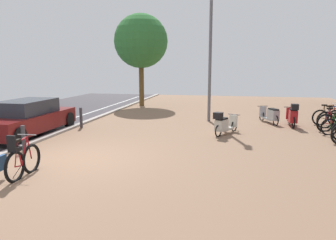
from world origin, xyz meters
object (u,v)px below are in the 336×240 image
object	(u,v)px
bicycle_rack_04	(333,122)
bicycle_rack_06	(328,117)
scooter_mid	(271,115)
bollard_near	(24,138)
bicycle_foreground	(21,161)
scooter_near	(224,124)
street_tree	(141,41)
lamp_post	(210,47)
scooter_far	(292,116)
parked_car_near	(28,118)
bollard_far	(81,118)
bicycle_rack_05	(333,120)

from	to	relation	value
bicycle_rack_04	bicycle_rack_06	world-z (taller)	bicycle_rack_04
bicycle_rack_04	scooter_mid	distance (m)	2.60
scooter_mid	bollard_near	xyz separation A→B (m)	(-7.96, -6.42, 0.02)
bicycle_foreground	scooter_near	bearing A→B (deg)	51.25
street_tree	lamp_post	bearing A→B (deg)	-46.95
bicycle_foreground	scooter_far	size ratio (longest dim) A/B	0.83
parked_car_near	scooter_far	bearing A→B (deg)	19.39
bicycle_rack_04	scooter_mid	xyz separation A→B (m)	(-2.24, 1.31, 0.02)
bicycle_rack_06	bollard_near	xyz separation A→B (m)	(-10.40, -6.59, 0.05)
scooter_near	bollard_near	distance (m)	6.95
lamp_post	bollard_far	bearing A→B (deg)	-152.31
bicycle_foreground	scooter_far	bearing A→B (deg)	46.88
lamp_post	bollard_far	world-z (taller)	lamp_post
bicycle_rack_06	bollard_near	bearing A→B (deg)	-147.65
bicycle_foreground	scooter_mid	bearing A→B (deg)	52.27
bicycle_rack_05	lamp_post	size ratio (longest dim) A/B	0.23
bicycle_rack_05	parked_car_near	xyz separation A→B (m)	(-11.80, -3.61, 0.26)
bicycle_foreground	parked_car_near	distance (m)	5.14
bollard_far	parked_car_near	bearing A→B (deg)	-131.50
street_tree	bicycle_rack_06	bearing A→B (deg)	-26.77
bicycle_rack_06	bollard_far	bearing A→B (deg)	-165.10
scooter_mid	street_tree	distance (m)	9.91
bicycle_rack_04	bollard_far	size ratio (longest dim) A/B	1.60
bicycle_rack_05	bollard_far	size ratio (longest dim) A/B	1.64
scooter_mid	lamp_post	distance (m)	4.13
bicycle_rack_04	scooter_near	bearing A→B (deg)	-160.45
bicycle_rack_06	street_tree	bearing A→B (deg)	153.23
bicycle_rack_05	parked_car_near	bearing A→B (deg)	-162.99
bicycle_rack_04	bollard_far	bearing A→B (deg)	-172.77
bicycle_rack_05	bicycle_rack_06	world-z (taller)	bicycle_rack_05
scooter_mid	scooter_near	bearing A→B (deg)	-125.59
scooter_near	street_tree	world-z (taller)	street_tree
scooter_near	street_tree	xyz separation A→B (m)	(-5.53, 8.03, 3.70)
bicycle_foreground	bollard_far	xyz separation A→B (m)	(-1.40, 5.88, 0.03)
bicycle_rack_04	bollard_near	world-z (taller)	bicycle_rack_04
bicycle_foreground	scooter_far	xyz separation A→B (m)	(7.39, 7.89, 0.08)
scooter_near	parked_car_near	distance (m)	7.47
bicycle_rack_06	bicycle_foreground	bearing A→B (deg)	-136.15
bicycle_foreground	street_tree	bearing A→B (deg)	94.13
bicycle_rack_04	scooter_mid	world-z (taller)	bicycle_rack_04
bicycle_foreground	lamp_post	xyz separation A→B (m)	(3.77, 8.60, 3.03)
lamp_post	street_tree	distance (m)	7.01
bicycle_rack_04	bicycle_rack_06	size ratio (longest dim) A/B	0.99
bicycle_rack_05	scooter_near	bearing A→B (deg)	-153.23
street_tree	bollard_far	xyz separation A→B (m)	(-0.41, -7.81, -3.69)
scooter_far	bicycle_rack_04	bearing A→B (deg)	-26.69
bicycle_foreground	scooter_mid	distance (m)	10.73
bollard_far	bicycle_rack_04	bearing A→B (deg)	7.23
bicycle_rack_04	scooter_far	xyz separation A→B (m)	(-1.42, 0.71, 0.11)
parked_car_near	bollard_near	size ratio (longest dim) A/B	5.45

